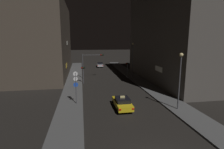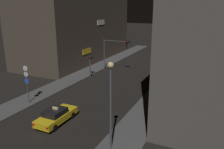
# 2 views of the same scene
# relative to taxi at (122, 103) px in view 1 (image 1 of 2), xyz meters

# --- Properties ---
(sidewalk_left) EXTENTS (3.22, 58.55, 0.17)m
(sidewalk_left) POSITION_rel_taxi_xyz_m (-6.41, 16.66, -0.65)
(sidewalk_left) COLOR #4C4C4C
(sidewalk_left) RESTS_ON ground_plane
(sidewalk_right) EXTENTS (3.22, 58.55, 0.17)m
(sidewalk_right) POSITION_rel_taxi_xyz_m (7.00, 16.66, -0.65)
(sidewalk_right) COLOR #4C4C4C
(sidewalk_right) RESTS_ON ground_plane
(building_facade_left) EXTENTS (10.91, 27.08, 16.74)m
(building_facade_left) POSITION_rel_taxi_xyz_m (-13.43, 24.24, 7.63)
(building_facade_left) COLOR #473D33
(building_facade_left) RESTS_ON ground_plane
(building_facade_right) EXTENTS (11.74, 27.75, 18.63)m
(building_facade_right) POSITION_rel_taxi_xyz_m (14.44, 14.41, 8.58)
(building_facade_right) COLOR #514C47
(building_facade_right) RESTS_ON ground_plane
(taxi) EXTENTS (1.83, 4.45, 1.62)m
(taxi) POSITION_rel_taxi_xyz_m (0.00, 0.00, 0.00)
(taxi) COLOR yellow
(taxi) RESTS_ON ground_plane
(far_car) EXTENTS (2.06, 4.55, 1.42)m
(far_car) POSITION_rel_taxi_xyz_m (0.95, 35.76, -0.00)
(far_car) COLOR #B7B7BC
(far_car) RESTS_ON ground_plane
(traffic_light_overhead) EXTENTS (4.70, 0.42, 5.41)m
(traffic_light_overhead) POSITION_rel_taxi_xyz_m (-2.77, 18.78, 3.19)
(traffic_light_overhead) COLOR #47474C
(traffic_light_overhead) RESTS_ON ground_plane
(traffic_light_left_kerb) EXTENTS (0.80, 0.42, 3.39)m
(traffic_light_left_kerb) POSITION_rel_taxi_xyz_m (-4.55, 13.96, 1.72)
(traffic_light_left_kerb) COLOR #47474C
(traffic_light_left_kerb) RESTS_ON ground_plane
(traffic_light_right_kerb) EXTENTS (0.80, 0.42, 3.51)m
(traffic_light_right_kerb) POSITION_rel_taxi_xyz_m (5.14, 17.50, 1.79)
(traffic_light_right_kerb) COLOR #47474C
(traffic_light_right_kerb) RESTS_ON ground_plane
(sign_pole_left) EXTENTS (0.61, 0.10, 4.25)m
(sign_pole_left) POSITION_rel_taxi_xyz_m (-5.63, 2.24, 2.00)
(sign_pole_left) COLOR #47474C
(sign_pole_left) RESTS_ON sidewalk_left
(street_lamp_near_block) EXTENTS (0.45, 0.45, 6.73)m
(street_lamp_near_block) POSITION_rel_taxi_xyz_m (6.46, -1.71, 3.79)
(street_lamp_near_block) COLOR #47474C
(street_lamp_near_block) RESTS_ON sidewalk_right
(street_lamp_far_block) EXTENTS (0.41, 0.41, 7.61)m
(street_lamp_far_block) POSITION_rel_taxi_xyz_m (6.34, 17.75, 4.07)
(street_lamp_far_block) COLOR #47474C
(street_lamp_far_block) RESTS_ON sidewalk_right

